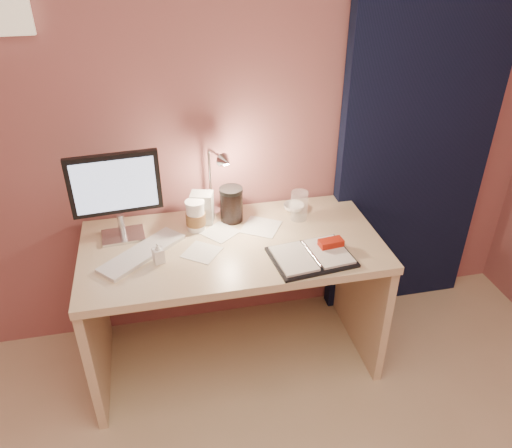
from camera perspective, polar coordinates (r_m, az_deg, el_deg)
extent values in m
plane|color=#8D5352|center=(2.44, -4.59, 12.87)|extent=(3.50, 0.00, 3.50)
cube|color=black|center=(2.77, 18.15, 10.41)|extent=(0.85, 0.08, 2.20)
cube|color=#C6A88C|center=(2.35, -2.74, -2.57)|extent=(1.40, 0.70, 0.04)
cube|color=#C6A88C|center=(2.58, -17.85, -10.98)|extent=(0.04, 0.66, 0.69)
cube|color=#C6A88C|center=(2.74, 11.75, -7.19)|extent=(0.04, 0.66, 0.69)
cube|color=#C6A88C|center=(2.79, -3.74, -4.14)|extent=(1.32, 0.03, 0.55)
cube|color=silver|center=(2.46, -14.93, -1.29)|extent=(0.21, 0.16, 0.01)
cylinder|color=silver|center=(2.43, -15.12, -0.09)|extent=(0.03, 0.03, 0.11)
cube|color=black|center=(2.32, -15.86, 4.53)|extent=(0.40, 0.06, 0.29)
cube|color=#ADC5EC|center=(2.30, -15.93, 4.23)|extent=(0.36, 0.03, 0.24)
cube|color=silver|center=(2.31, -12.87, -3.25)|extent=(0.40, 0.38, 0.02)
cube|color=black|center=(2.24, 6.34, -3.78)|extent=(0.38, 0.30, 0.01)
cube|color=silver|center=(2.21, 4.32, -3.95)|extent=(0.18, 0.25, 0.01)
cube|color=silver|center=(2.27, 8.34, -3.12)|extent=(0.18, 0.25, 0.01)
cube|color=#A2150D|center=(2.29, 8.56, -2.14)|extent=(0.12, 0.07, 0.03)
cube|color=silver|center=(2.42, -4.11, -0.95)|extent=(0.21, 0.21, 0.00)
cube|color=silver|center=(2.45, 0.59, -0.34)|extent=(0.23, 0.23, 0.00)
cube|color=silver|center=(2.28, -6.22, -3.24)|extent=(0.21, 0.21, 0.00)
cylinder|color=white|center=(2.42, -6.91, 0.84)|extent=(0.09, 0.09, 0.14)
cylinder|color=brown|center=(2.42, -6.90, 0.62)|extent=(0.10, 0.10, 0.06)
cylinder|color=white|center=(2.38, -7.03, 2.44)|extent=(0.09, 0.09, 0.01)
cylinder|color=white|center=(2.50, 4.96, 2.11)|extent=(0.09, 0.09, 0.15)
imported|color=white|center=(2.60, 4.34, 1.92)|extent=(0.12, 0.12, 0.03)
imported|color=white|center=(2.22, -11.11, -3.22)|extent=(0.06, 0.06, 0.10)
cylinder|color=black|center=(2.48, -2.82, 2.07)|extent=(0.11, 0.11, 0.16)
cube|color=#B3B3AE|center=(2.47, -6.16, 1.86)|extent=(0.13, 0.11, 0.16)
cylinder|color=silver|center=(2.59, -5.07, 1.51)|extent=(0.09, 0.09, 0.01)
cylinder|color=silver|center=(2.51, -5.25, 4.93)|extent=(0.01, 0.01, 0.33)
cone|color=silver|center=(2.30, -6.50, 6.80)|extent=(0.09, 0.08, 0.07)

